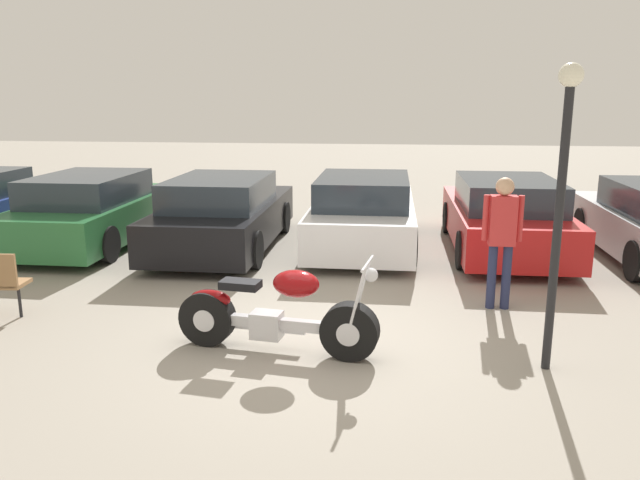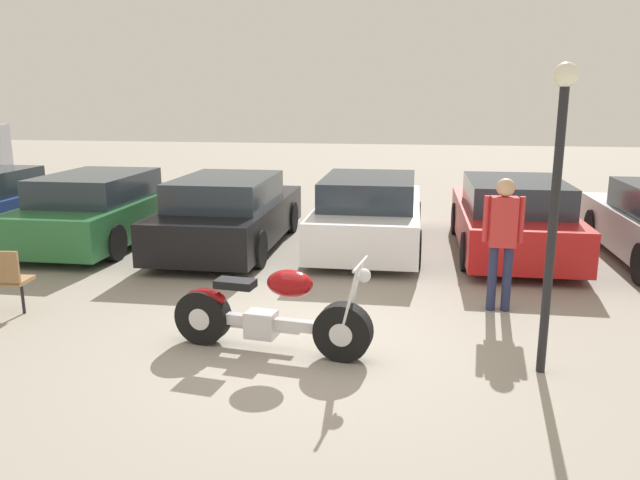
{
  "view_description": "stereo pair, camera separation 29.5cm",
  "coord_description": "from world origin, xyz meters",
  "px_view_note": "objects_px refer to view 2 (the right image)",
  "views": [
    {
      "loc": [
        0.85,
        -6.7,
        2.81
      ],
      "look_at": [
        -0.11,
        1.64,
        0.85
      ],
      "focal_mm": 35.0,
      "sensor_mm": 36.0,
      "label": 1
    },
    {
      "loc": [
        1.14,
        -6.67,
        2.81
      ],
      "look_at": [
        -0.11,
        1.64,
        0.85
      ],
      "focal_mm": 35.0,
      "sensor_mm": 36.0,
      "label": 2
    }
  ],
  "objects_px": {
    "parked_car_green": "(103,209)",
    "lamp_post": "(557,180)",
    "person_standing": "(503,233)",
    "parked_car_black": "(230,214)",
    "parked_car_white": "(369,213)",
    "parked_car_red": "(512,218)",
    "motorcycle": "(269,314)"
  },
  "relations": [
    {
      "from": "parked_car_green",
      "to": "lamp_post",
      "type": "relative_size",
      "value": 1.46
    },
    {
      "from": "parked_car_green",
      "to": "person_standing",
      "type": "relative_size",
      "value": 2.56
    },
    {
      "from": "parked_car_black",
      "to": "parked_car_white",
      "type": "relative_size",
      "value": 1.0
    },
    {
      "from": "parked_car_black",
      "to": "parked_car_red",
      "type": "bearing_deg",
      "value": 4.27
    },
    {
      "from": "parked_car_white",
      "to": "parked_car_red",
      "type": "relative_size",
      "value": 1.0
    },
    {
      "from": "lamp_post",
      "to": "person_standing",
      "type": "distance_m",
      "value": 2.12
    },
    {
      "from": "motorcycle",
      "to": "lamp_post",
      "type": "bearing_deg",
      "value": -2.21
    },
    {
      "from": "person_standing",
      "to": "parked_car_red",
      "type": "bearing_deg",
      "value": 79.53
    },
    {
      "from": "parked_car_white",
      "to": "lamp_post",
      "type": "relative_size",
      "value": 1.46
    },
    {
      "from": "person_standing",
      "to": "parked_car_white",
      "type": "bearing_deg",
      "value": 120.7
    },
    {
      "from": "lamp_post",
      "to": "parked_car_red",
      "type": "bearing_deg",
      "value": 85.58
    },
    {
      "from": "lamp_post",
      "to": "parked_car_black",
      "type": "bearing_deg",
      "value": 134.91
    },
    {
      "from": "parked_car_green",
      "to": "parked_car_black",
      "type": "height_order",
      "value": "same"
    },
    {
      "from": "motorcycle",
      "to": "parked_car_black",
      "type": "height_order",
      "value": "parked_car_black"
    },
    {
      "from": "parked_car_white",
      "to": "parked_car_black",
      "type": "bearing_deg",
      "value": -170.36
    },
    {
      "from": "parked_car_red",
      "to": "person_standing",
      "type": "distance_m",
      "value": 3.35
    },
    {
      "from": "parked_car_white",
      "to": "parked_car_red",
      "type": "distance_m",
      "value": 2.58
    },
    {
      "from": "parked_car_green",
      "to": "parked_car_white",
      "type": "bearing_deg",
      "value": 3.8
    },
    {
      "from": "parked_car_black",
      "to": "parked_car_white",
      "type": "height_order",
      "value": "same"
    },
    {
      "from": "parked_car_white",
      "to": "parked_car_red",
      "type": "height_order",
      "value": "same"
    },
    {
      "from": "person_standing",
      "to": "parked_car_green",
      "type": "bearing_deg",
      "value": 157.31
    },
    {
      "from": "motorcycle",
      "to": "person_standing",
      "type": "distance_m",
      "value": 3.3
    },
    {
      "from": "parked_car_red",
      "to": "parked_car_black",
      "type": "bearing_deg",
      "value": -175.73
    },
    {
      "from": "motorcycle",
      "to": "lamp_post",
      "type": "relative_size",
      "value": 0.74
    },
    {
      "from": "parked_car_green",
      "to": "parked_car_white",
      "type": "height_order",
      "value": "same"
    },
    {
      "from": "parked_car_white",
      "to": "lamp_post",
      "type": "xyz_separation_m",
      "value": [
        2.18,
        -5.2,
        1.36
      ]
    },
    {
      "from": "motorcycle",
      "to": "person_standing",
      "type": "bearing_deg",
      "value": 33.19
    },
    {
      "from": "parked_car_white",
      "to": "person_standing",
      "type": "bearing_deg",
      "value": -59.3
    },
    {
      "from": "motorcycle",
      "to": "parked_car_white",
      "type": "relative_size",
      "value": 0.51
    },
    {
      "from": "parked_car_red",
      "to": "person_standing",
      "type": "relative_size",
      "value": 2.56
    },
    {
      "from": "parked_car_red",
      "to": "lamp_post",
      "type": "height_order",
      "value": "lamp_post"
    },
    {
      "from": "parked_car_green",
      "to": "parked_car_black",
      "type": "relative_size",
      "value": 1.0
    }
  ]
}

